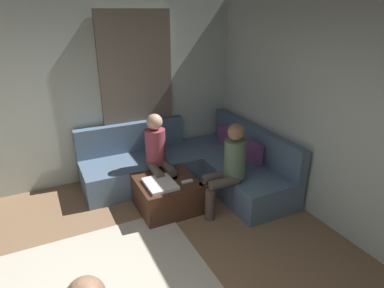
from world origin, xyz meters
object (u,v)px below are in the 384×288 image
sectional_couch (194,166)px  person_on_couch_back (228,165)px  game_remote (187,181)px  coffee_mug (172,167)px  person_on_couch_side (158,154)px  ottoman (167,194)px

sectional_couch → person_on_couch_back: size_ratio=2.12×
game_remote → person_on_couch_back: person_on_couch_back is taller
sectional_couch → game_remote: (0.65, -0.42, 0.15)m
sectional_couch → person_on_couch_back: (0.87, 0.06, 0.38)m
sectional_couch → coffee_mug: 0.55m
coffee_mug → person_on_couch_side: size_ratio=0.08×
ottoman → person_on_couch_side: bearing=175.9°
person_on_couch_back → sectional_couch: bearing=3.6°
person_on_couch_side → ottoman: bearing=85.9°
sectional_couch → person_on_couch_side: person_on_couch_side is taller
ottoman → coffee_mug: bearing=140.7°
sectional_couch → coffee_mug: size_ratio=26.84×
person_on_couch_back → person_on_couch_side: size_ratio=1.00×
ottoman → person_on_couch_back: bearing=59.9°
sectional_couch → person_on_couch_back: 0.95m
person_on_couch_side → sectional_couch: bearing=-166.5°
game_remote → person_on_couch_side: person_on_couch_side is taller
game_remote → coffee_mug: bearing=-174.3°
sectional_couch → coffee_mug: (0.25, -0.46, 0.19)m
game_remote → person_on_couch_back: bearing=64.9°
coffee_mug → person_on_couch_side: bearing=-123.2°
ottoman → game_remote: 0.36m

